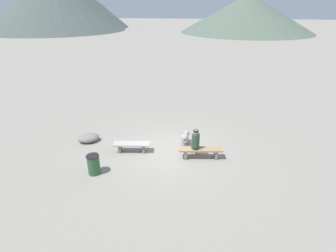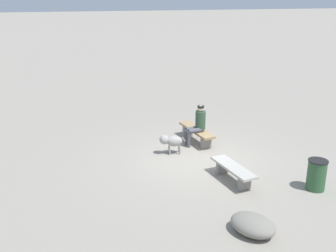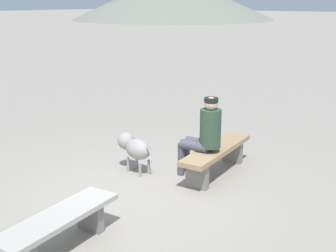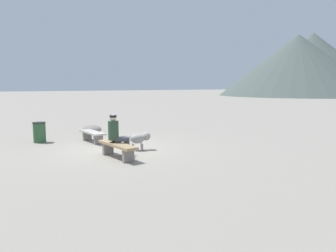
{
  "view_description": "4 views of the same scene",
  "coord_description": "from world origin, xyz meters",
  "px_view_note": "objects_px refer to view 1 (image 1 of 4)",
  "views": [
    {
      "loc": [
        1.25,
        -10.16,
        5.98
      ],
      "look_at": [
        -0.23,
        1.2,
        0.63
      ],
      "focal_mm": 28.38,
      "sensor_mm": 36.0,
      "label": 1
    },
    {
      "loc": [
        -10.1,
        4.08,
        4.67
      ],
      "look_at": [
        1.39,
        0.52,
        0.64
      ],
      "focal_mm": 42.38,
      "sensor_mm": 36.0,
      "label": 2
    },
    {
      "loc": [
        -4.33,
        -4.05,
        2.71
      ],
      "look_at": [
        1.47,
        0.61,
        0.59
      ],
      "focal_mm": 47.56,
      "sensor_mm": 36.0,
      "label": 3
    },
    {
      "loc": [
        10.27,
        -3.87,
        2.23
      ],
      "look_at": [
        0.88,
        1.62,
        0.8
      ],
      "focal_mm": 33.68,
      "sensor_mm": 36.0,
      "label": 4
    }
  ],
  "objects_px": {
    "bench_right": "(201,151)",
    "trash_bin": "(94,164)",
    "seated_person": "(195,141)",
    "bench_left": "(132,145)",
    "dog": "(185,136)",
    "boulder": "(88,138)"
  },
  "relations": [
    {
      "from": "bench_right",
      "to": "trash_bin",
      "type": "relative_size",
      "value": 2.33
    },
    {
      "from": "bench_left",
      "to": "dog",
      "type": "bearing_deg",
      "value": 16.0
    },
    {
      "from": "bench_right",
      "to": "trash_bin",
      "type": "distance_m",
      "value": 4.34
    },
    {
      "from": "bench_left",
      "to": "seated_person",
      "type": "distance_m",
      "value": 2.79
    },
    {
      "from": "trash_bin",
      "to": "boulder",
      "type": "distance_m",
      "value": 2.75
    },
    {
      "from": "bench_left",
      "to": "trash_bin",
      "type": "distance_m",
      "value": 2.05
    },
    {
      "from": "bench_left",
      "to": "trash_bin",
      "type": "height_order",
      "value": "trash_bin"
    },
    {
      "from": "dog",
      "to": "trash_bin",
      "type": "relative_size",
      "value": 1.01
    },
    {
      "from": "dog",
      "to": "boulder",
      "type": "xyz_separation_m",
      "value": [
        -4.55,
        -0.3,
        -0.23
      ]
    },
    {
      "from": "seated_person",
      "to": "boulder",
      "type": "bearing_deg",
      "value": 164.53
    },
    {
      "from": "bench_right",
      "to": "seated_person",
      "type": "distance_m",
      "value": 0.48
    },
    {
      "from": "dog",
      "to": "boulder",
      "type": "relative_size",
      "value": 0.81
    },
    {
      "from": "bench_left",
      "to": "bench_right",
      "type": "height_order",
      "value": "bench_right"
    },
    {
      "from": "dog",
      "to": "bench_right",
      "type": "bearing_deg",
      "value": -137.11
    },
    {
      "from": "bench_left",
      "to": "seated_person",
      "type": "relative_size",
      "value": 1.24
    },
    {
      "from": "seated_person",
      "to": "trash_bin",
      "type": "distance_m",
      "value": 4.15
    },
    {
      "from": "trash_bin",
      "to": "bench_right",
      "type": "bearing_deg",
      "value": 22.13
    },
    {
      "from": "bench_left",
      "to": "boulder",
      "type": "relative_size",
      "value": 1.65
    },
    {
      "from": "bench_left",
      "to": "dog",
      "type": "xyz_separation_m",
      "value": [
        2.27,
        0.96,
        0.11
      ]
    },
    {
      "from": "bench_left",
      "to": "boulder",
      "type": "distance_m",
      "value": 2.37
    },
    {
      "from": "trash_bin",
      "to": "boulder",
      "type": "height_order",
      "value": "trash_bin"
    },
    {
      "from": "bench_right",
      "to": "boulder",
      "type": "height_order",
      "value": "bench_right"
    }
  ]
}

